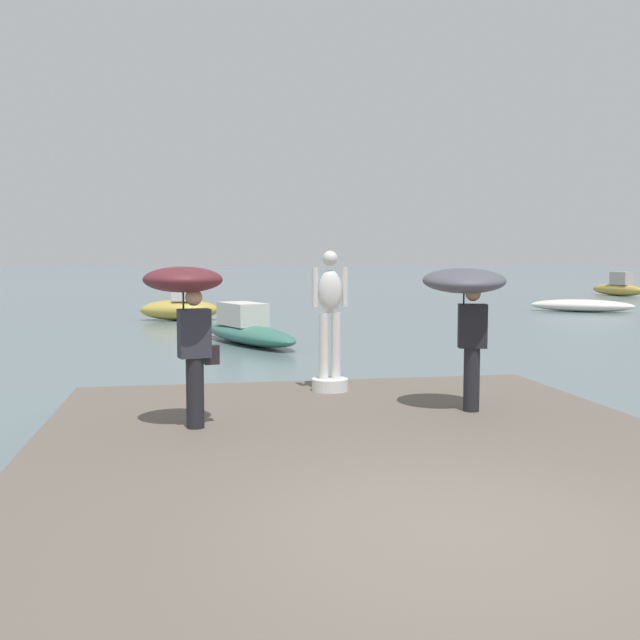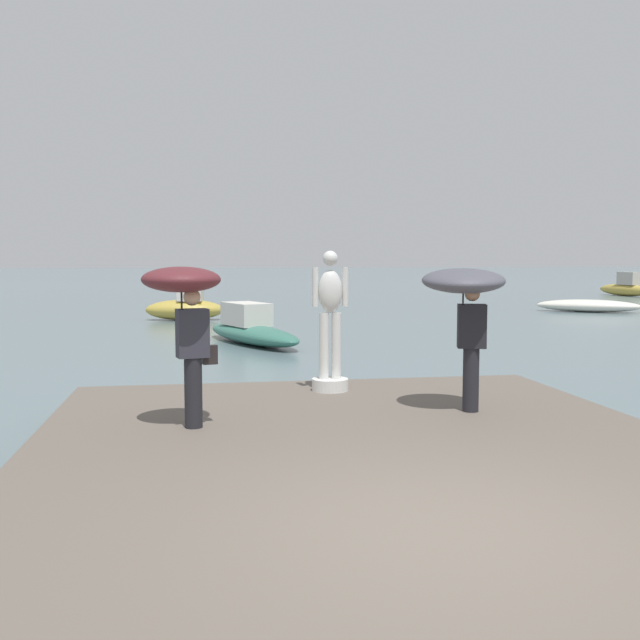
{
  "view_description": "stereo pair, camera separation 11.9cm",
  "coord_description": "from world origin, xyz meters",
  "px_view_note": "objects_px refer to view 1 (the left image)",
  "views": [
    {
      "loc": [
        -1.96,
        -5.22,
        2.48
      ],
      "look_at": [
        0.0,
        5.75,
        1.55
      ],
      "focal_mm": 40.5,
      "sensor_mm": 36.0,
      "label": 1
    },
    {
      "loc": [
        -1.85,
        -5.24,
        2.48
      ],
      "look_at": [
        0.0,
        5.75,
        1.55
      ],
      "focal_mm": 40.5,
      "sensor_mm": 36.0,
      "label": 2
    }
  ],
  "objects_px": {
    "boat_far": "(582,306)",
    "boat_leftward": "(181,308)",
    "boat_near": "(247,330)",
    "onlooker_left": "(186,300)",
    "boat_mid": "(618,287)",
    "statue_white_figure": "(330,331)",
    "onlooker_right": "(466,294)"
  },
  "relations": [
    {
      "from": "onlooker_left",
      "to": "onlooker_right",
      "type": "xyz_separation_m",
      "value": [
        3.76,
        0.39,
        0.03
      ]
    },
    {
      "from": "onlooker_right",
      "to": "boat_mid",
      "type": "distance_m",
      "value": 44.35
    },
    {
      "from": "onlooker_right",
      "to": "onlooker_left",
      "type": "bearing_deg",
      "value": -174.08
    },
    {
      "from": "boat_mid",
      "to": "boat_leftward",
      "type": "distance_m",
      "value": 33.4
    },
    {
      "from": "onlooker_right",
      "to": "boat_far",
      "type": "distance_m",
      "value": 26.9
    },
    {
      "from": "onlooker_right",
      "to": "boat_leftward",
      "type": "bearing_deg",
      "value": 101.23
    },
    {
      "from": "onlooker_right",
      "to": "boat_leftward",
      "type": "height_order",
      "value": "onlooker_right"
    },
    {
      "from": "statue_white_figure",
      "to": "boat_far",
      "type": "height_order",
      "value": "statue_white_figure"
    },
    {
      "from": "statue_white_figure",
      "to": "boat_leftward",
      "type": "bearing_deg",
      "value": 97.79
    },
    {
      "from": "statue_white_figure",
      "to": "boat_near",
      "type": "relative_size",
      "value": 0.41
    },
    {
      "from": "boat_leftward",
      "to": "boat_mid",
      "type": "bearing_deg",
      "value": 27.45
    },
    {
      "from": "boat_near",
      "to": "onlooker_right",
      "type": "bearing_deg",
      "value": -80.21
    },
    {
      "from": "boat_far",
      "to": "boat_leftward",
      "type": "height_order",
      "value": "boat_leftward"
    },
    {
      "from": "onlooker_left",
      "to": "boat_mid",
      "type": "relative_size",
      "value": 0.38
    },
    {
      "from": "boat_mid",
      "to": "boat_far",
      "type": "distance_m",
      "value": 17.52
    },
    {
      "from": "statue_white_figure",
      "to": "boat_mid",
      "type": "xyz_separation_m",
      "value": [
        27.03,
        34.44,
        -0.78
      ]
    },
    {
      "from": "statue_white_figure",
      "to": "boat_mid",
      "type": "relative_size",
      "value": 0.42
    },
    {
      "from": "statue_white_figure",
      "to": "boat_far",
      "type": "bearing_deg",
      "value": 51.64
    },
    {
      "from": "boat_near",
      "to": "boat_leftward",
      "type": "xyz_separation_m",
      "value": [
        -2.07,
        8.83,
        0.11
      ]
    },
    {
      "from": "boat_mid",
      "to": "statue_white_figure",
      "type": "bearing_deg",
      "value": -128.13
    },
    {
      "from": "onlooker_left",
      "to": "boat_leftward",
      "type": "relative_size",
      "value": 0.6
    },
    {
      "from": "onlooker_right",
      "to": "boat_mid",
      "type": "xyz_separation_m",
      "value": [
        25.5,
        36.26,
        -1.44
      ]
    },
    {
      "from": "onlooker_left",
      "to": "boat_leftward",
      "type": "distance_m",
      "value": 21.31
    },
    {
      "from": "boat_far",
      "to": "boat_leftward",
      "type": "distance_m",
      "value": 18.97
    },
    {
      "from": "statue_white_figure",
      "to": "boat_far",
      "type": "relative_size",
      "value": 0.47
    },
    {
      "from": "onlooker_right",
      "to": "statue_white_figure",
      "type": "bearing_deg",
      "value": 130.1
    },
    {
      "from": "boat_far",
      "to": "statue_white_figure",
      "type": "bearing_deg",
      "value": -128.36
    },
    {
      "from": "boat_near",
      "to": "boat_far",
      "type": "height_order",
      "value": "boat_near"
    },
    {
      "from": "statue_white_figure",
      "to": "boat_near",
      "type": "height_order",
      "value": "statue_white_figure"
    },
    {
      "from": "onlooker_left",
      "to": "onlooker_right",
      "type": "distance_m",
      "value": 3.78
    },
    {
      "from": "onlooker_left",
      "to": "boat_far",
      "type": "height_order",
      "value": "onlooker_left"
    },
    {
      "from": "boat_mid",
      "to": "boat_far",
      "type": "relative_size",
      "value": 1.13
    }
  ]
}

